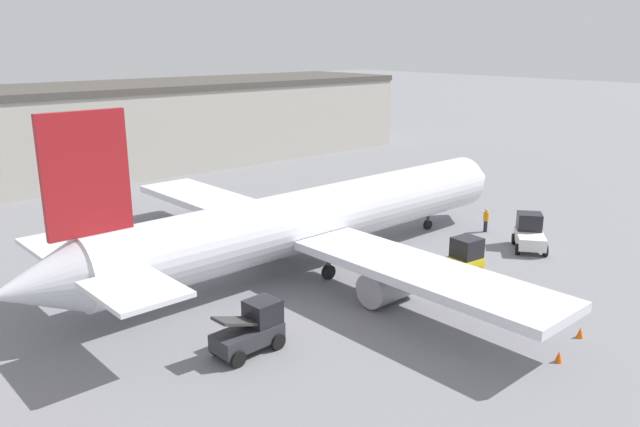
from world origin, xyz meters
TOP-DOWN VIEW (x-y plane):
  - ground_plane at (0.00, 0.00)m, footprint 400.00×400.00m
  - terminal_building at (2.93, 38.37)m, footprint 73.13×15.76m
  - airplane at (-0.96, -0.02)m, footprint 39.27×35.93m
  - ground_crew_worker at (14.23, -3.13)m, footprint 0.40×0.40m
  - baggage_tug at (4.56, -7.87)m, footprint 3.69×2.24m
  - belt_loader_truck at (-10.44, -7.14)m, footprint 3.53×2.06m
  - pushback_tug at (13.19, -7.51)m, footprint 3.82×3.62m
  - safety_cone_near at (2.70, -16.76)m, footprint 0.36×0.36m
  - safety_cone_far at (-0.40, -17.33)m, footprint 0.36×0.36m

SIDE VIEW (x-z plane):
  - ground_plane at x=0.00m, z-range 0.00..0.00m
  - safety_cone_near at x=2.70m, z-range 0.00..0.55m
  - safety_cone_far at x=-0.40m, z-range 0.00..0.55m
  - ground_crew_worker at x=14.23m, z-range 0.06..1.90m
  - pushback_tug at x=13.19m, z-range -0.10..2.32m
  - belt_loader_truck at x=-10.44m, z-range -0.06..2.29m
  - baggage_tug at x=4.56m, z-range -0.11..2.44m
  - airplane at x=-0.96m, z-range -2.47..8.71m
  - terminal_building at x=2.93m, z-range 0.01..9.65m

